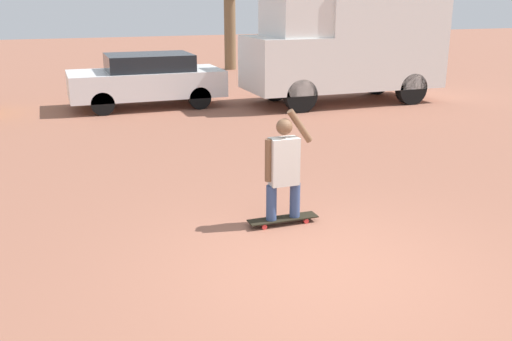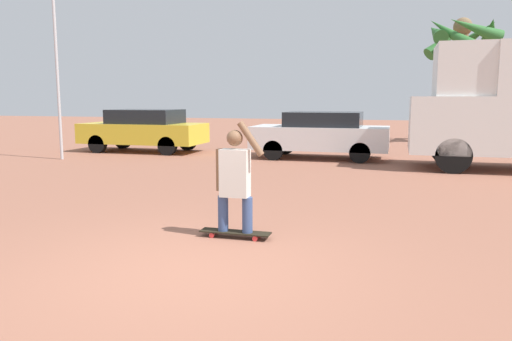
# 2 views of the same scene
# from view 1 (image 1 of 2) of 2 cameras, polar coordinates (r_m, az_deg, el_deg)

# --- Properties ---
(ground_plane) EXTENTS (80.00, 80.00, 0.00)m
(ground_plane) POSITION_cam_1_polar(r_m,az_deg,el_deg) (6.58, 6.92, -9.88)
(ground_plane) COLOR #935B47
(skateboard) EXTENTS (0.97, 0.22, 0.09)m
(skateboard) POSITION_cam_1_polar(r_m,az_deg,el_deg) (7.77, 2.71, -4.87)
(skateboard) COLOR black
(skateboard) RESTS_ON ground_plane
(person_skateboarder) EXTENTS (0.67, 0.22, 1.49)m
(person_skateboarder) POSITION_cam_1_polar(r_m,az_deg,el_deg) (7.51, 2.79, 0.61)
(person_skateboarder) COLOR #384C7A
(person_skateboarder) RESTS_ON skateboard
(camper_van) EXTENTS (5.58, 2.18, 3.26)m
(camper_van) POSITION_cam_1_polar(r_m,az_deg,el_deg) (16.79, 9.16, 12.73)
(camper_van) COLOR black
(camper_van) RESTS_ON ground_plane
(parked_car_white) EXTENTS (4.17, 1.90, 1.45)m
(parked_car_white) POSITION_cam_1_polar(r_m,az_deg,el_deg) (16.29, -10.85, 8.98)
(parked_car_white) COLOR black
(parked_car_white) RESTS_ON ground_plane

